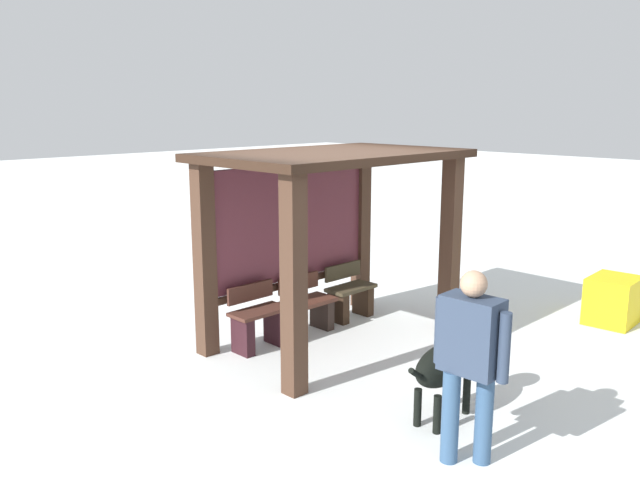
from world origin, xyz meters
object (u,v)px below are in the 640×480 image
at_px(dog, 449,362).
at_px(bench_right_inside, 350,296).
at_px(bench_center_inside, 307,310).
at_px(bench_left_inside, 258,322).
at_px(bus_shelter, 322,202).
at_px(grit_bin, 613,300).
at_px(person_walking, 470,353).

bearing_deg(dog, bench_right_inside, 60.66).
bearing_deg(bench_center_inside, bench_left_inside, -179.90).
distance_m(bench_right_inside, dog, 2.90).
relative_size(bus_shelter, bench_center_inside, 4.24).
distance_m(bench_left_inside, bench_center_inside, 0.78).
bearing_deg(grit_bin, bench_center_inside, 140.58).
height_order(bench_center_inside, grit_bin, bench_center_inside).
bearing_deg(grit_bin, person_walking, -172.79).
bearing_deg(bench_center_inside, bench_right_inside, -0.08).
height_order(bus_shelter, grit_bin, bus_shelter).
distance_m(bus_shelter, person_walking, 3.13).
relative_size(person_walking, dog, 1.36).
relative_size(bench_left_inside, person_walking, 0.48).
bearing_deg(person_walking, bench_center_inside, 69.08).
height_order(bench_center_inside, bench_right_inside, bench_right_inside).
bearing_deg(bus_shelter, bench_right_inside, 18.72).
height_order(bench_left_inside, bench_center_inside, bench_left_inside).
distance_m(bench_center_inside, grit_bin, 3.98).
distance_m(bench_left_inside, bench_right_inside, 1.56).
bearing_deg(dog, bus_shelter, 74.29).
xyz_separation_m(bench_center_inside, dog, (-0.63, -2.52, 0.23)).
bearing_deg(bench_right_inside, person_walking, -122.52).
xyz_separation_m(person_walking, grit_bin, (4.25, 0.54, -0.61)).
relative_size(bench_right_inside, dog, 0.62).
bearing_deg(bench_left_inside, bus_shelter, -18.70).
relative_size(bench_left_inside, grit_bin, 1.07).
height_order(bench_right_inside, person_walking, person_walking).
distance_m(bench_left_inside, dog, 2.53).
xyz_separation_m(bench_left_inside, bench_center_inside, (0.78, 0.00, -0.03)).
bearing_deg(dog, bench_center_inside, 75.88).
bearing_deg(grit_bin, bench_left_inside, 146.77).
height_order(bench_left_inside, person_walking, person_walking).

